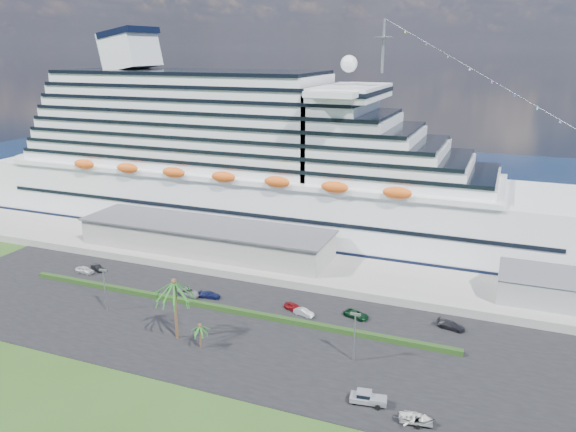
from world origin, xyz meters
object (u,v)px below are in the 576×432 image
at_px(cruise_ship, 260,169).
at_px(parked_car_3, 210,295).
at_px(boat_trailer, 416,418).
at_px(pickup_truck, 368,398).

relative_size(cruise_ship, parked_car_3, 43.71).
xyz_separation_m(cruise_ship, boat_trailer, (53.32, -68.30, -15.56)).
bearing_deg(cruise_ship, boat_trailer, -52.02).
xyz_separation_m(cruise_ship, parked_car_3, (8.86, -43.94, -15.94)).
relative_size(parked_car_3, pickup_truck, 0.82).
height_order(cruise_ship, parked_car_3, cruise_ship).
bearing_deg(parked_car_3, pickup_truck, -126.20).
distance_m(pickup_truck, boat_trailer, 7.31).
bearing_deg(pickup_truck, parked_car_3, 149.24).
distance_m(parked_car_3, pickup_truck, 43.59).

